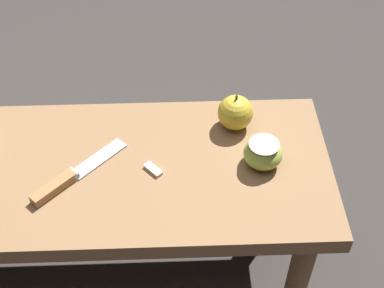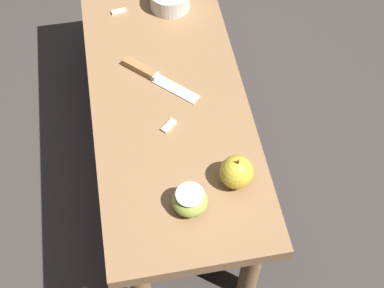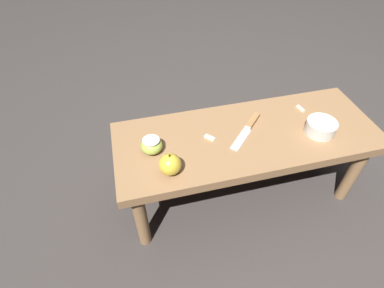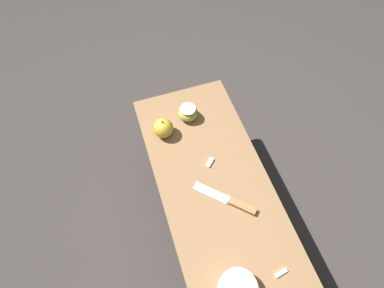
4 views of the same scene
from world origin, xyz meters
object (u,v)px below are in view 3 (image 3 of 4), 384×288
(wooden_bench, at_px, (246,143))
(knife, at_px, (249,126))
(apple_cut, at_px, (152,146))
(bowl, at_px, (321,127))
(apple_whole, at_px, (170,164))

(wooden_bench, height_order, knife, knife)
(apple_cut, bearing_deg, knife, -174.62)
(knife, relative_size, bowl, 1.59)
(wooden_bench, distance_m, bowl, 0.30)
(apple_cut, relative_size, bowl, 0.69)
(apple_whole, relative_size, bowl, 0.76)
(bowl, bearing_deg, knife, -20.17)
(bowl, bearing_deg, apple_cut, -4.94)
(apple_whole, relative_size, apple_cut, 1.10)
(wooden_bench, relative_size, bowl, 9.05)
(wooden_bench, xyz_separation_m, knife, (-0.02, -0.04, 0.06))
(knife, xyz_separation_m, apple_whole, (0.36, 0.15, 0.03))
(knife, height_order, bowl, bowl)
(knife, height_order, apple_cut, apple_cut)
(wooden_bench, height_order, bowl, bowl)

